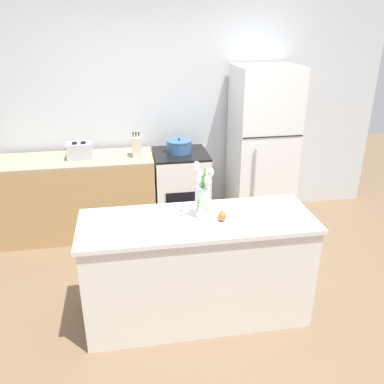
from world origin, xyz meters
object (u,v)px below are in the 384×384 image
(pear_figurine, at_px, (222,216))
(knife_block, at_px, (137,146))
(refrigerator, at_px, (262,148))
(toaster, at_px, (80,151))
(plate_setting_left, at_px, (133,222))
(cooking_pot, at_px, (179,146))
(stove_range, at_px, (181,190))
(flower_vase, at_px, (202,195))
(plate_setting_right, at_px, (258,213))

(pear_figurine, distance_m, knife_block, 1.71)
(refrigerator, bearing_deg, toaster, -179.66)
(plate_setting_left, relative_size, cooking_pot, 1.21)
(pear_figurine, relative_size, plate_setting_left, 0.31)
(refrigerator, bearing_deg, cooking_pot, 178.66)
(toaster, bearing_deg, stove_range, 0.59)
(refrigerator, xyz_separation_m, knife_block, (-1.44, -0.04, 0.10))
(stove_range, distance_m, flower_vase, 1.67)
(stove_range, xyz_separation_m, plate_setting_right, (0.38, -1.58, 0.45))
(toaster, bearing_deg, pear_figurine, -54.61)
(plate_setting_right, bearing_deg, pear_figurine, -167.14)
(refrigerator, bearing_deg, pear_figurine, -117.79)
(flower_vase, xyz_separation_m, plate_setting_left, (-0.53, -0.03, -0.17))
(toaster, xyz_separation_m, cooking_pot, (1.08, 0.03, -0.01))
(pear_figurine, bearing_deg, plate_setting_left, 173.97)
(stove_range, xyz_separation_m, refrigerator, (0.95, 0.00, 0.46))
(flower_vase, xyz_separation_m, toaster, (-1.03, 1.54, -0.07))
(refrigerator, distance_m, plate_setting_right, 1.68)
(flower_vase, distance_m, plate_setting_right, 0.47)
(flower_vase, distance_m, plate_setting_left, 0.55)
(pear_figurine, relative_size, plate_setting_right, 0.31)
(stove_range, relative_size, pear_figurine, 8.36)
(refrigerator, relative_size, pear_figurine, 16.87)
(plate_setting_right, bearing_deg, toaster, 133.13)
(flower_vase, bearing_deg, plate_setting_left, -176.76)
(pear_figurine, bearing_deg, toaster, 125.39)
(toaster, height_order, knife_block, knife_block)
(plate_setting_left, xyz_separation_m, toaster, (-0.50, 1.57, 0.09))
(plate_setting_right, bearing_deg, flower_vase, 176.10)
(plate_setting_left, distance_m, knife_block, 1.55)
(knife_block, bearing_deg, pear_figurine, -70.79)
(stove_range, xyz_separation_m, flower_vase, (-0.06, -1.55, 0.61))
(refrigerator, xyz_separation_m, plate_setting_right, (-0.57, -1.58, -0.01))
(flower_vase, height_order, toaster, flower_vase)
(flower_vase, relative_size, knife_block, 1.66)
(plate_setting_right, xyz_separation_m, toaster, (-1.47, 1.57, 0.09))
(stove_range, distance_m, knife_block, 0.75)
(flower_vase, relative_size, toaster, 1.60)
(flower_vase, height_order, pear_figurine, flower_vase)
(plate_setting_left, relative_size, knife_block, 1.28)
(stove_range, bearing_deg, pear_figurine, -87.30)
(refrigerator, relative_size, toaster, 6.54)
(stove_range, distance_m, plate_setting_right, 1.69)
(refrigerator, distance_m, plate_setting_left, 2.21)
(cooking_pot, bearing_deg, stove_range, -60.16)
(flower_vase, distance_m, toaster, 1.86)
(toaster, height_order, cooking_pot, toaster)
(refrigerator, xyz_separation_m, pear_figurine, (-0.87, -1.65, 0.02))
(flower_vase, bearing_deg, stove_range, 87.96)
(stove_range, bearing_deg, knife_block, -175.59)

